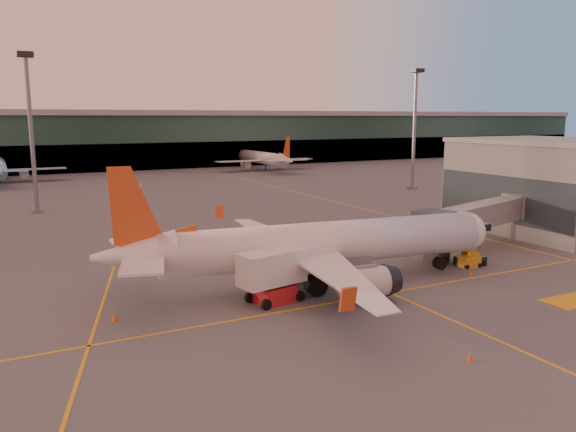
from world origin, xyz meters
name	(u,v)px	position (x,y,z in m)	size (l,w,h in m)	color
ground	(378,320)	(0.00, 0.00, 0.00)	(600.00, 600.00, 0.00)	#4C4F54
taxi_markings	(146,229)	(-7.32, 44.49, 0.01)	(100.12, 173.00, 0.01)	gold
terminal	(91,140)	(0.00, 141.79, 8.76)	(400.00, 20.00, 17.60)	#19382D
gate_building	(549,185)	(41.93, 17.93, 6.29)	(18.40, 22.40, 12.60)	slate
mast_west_near	(30,121)	(-20.00, 66.00, 14.86)	(2.40, 2.40, 25.60)	slate
mast_east_near	(415,120)	(55.00, 62.00, 14.86)	(2.40, 2.40, 25.60)	slate
main_airplane	(314,246)	(0.06, 10.01, 3.78)	(38.50, 34.83, 11.63)	white
jet_bridge	(485,216)	(25.52, 13.56, 3.98)	(23.34, 9.55, 5.79)	slate
catering_truck	(273,274)	(-5.46, 7.43, 2.54)	(6.13, 3.55, 4.47)	#AD1820
gpu_cart	(470,262)	(17.81, 8.12, 0.60)	(2.18, 1.39, 1.24)	#C07918
pushback_tug	(470,260)	(18.40, 8.63, 0.64)	(3.24, 2.02, 1.58)	black
cone_nose	(469,258)	(19.91, 10.29, 0.25)	(0.40, 0.40, 0.52)	#EA480C
cone_tail	(115,317)	(-18.20, 9.18, 0.30)	(0.49, 0.49, 0.62)	#EA480C
cone_wing_right	(470,357)	(0.85, -8.80, 0.25)	(0.40, 0.40, 0.51)	#EA480C
cone_wing_left	(251,247)	(0.76, 26.10, 0.28)	(0.45, 0.45, 0.57)	#EA480C
cone_fwd	(470,273)	(15.75, 5.98, 0.23)	(0.38, 0.38, 0.48)	#EA480C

